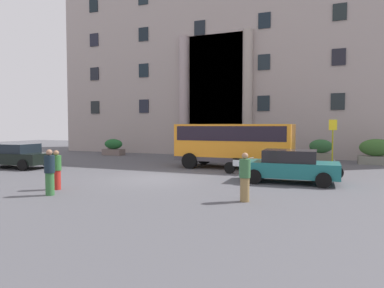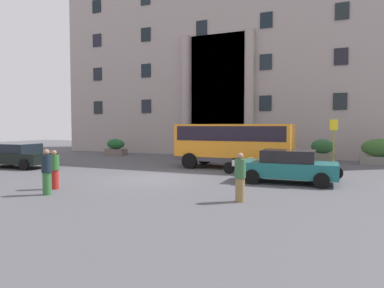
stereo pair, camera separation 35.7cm
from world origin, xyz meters
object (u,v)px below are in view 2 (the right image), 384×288
(motorcycle_far_end, at_px, (240,166))
(parked_compact_extra, at_px, (18,155))
(hedge_planter_west, at_px, (116,147))
(pedestrian_woman_with_bag, at_px, (240,177))
(hedge_planter_entrance_right, at_px, (322,152))
(orange_minibus, at_px, (235,142))
(hedge_planter_entrance_left, at_px, (244,151))
(hedge_planter_far_east, at_px, (379,152))
(hedge_planter_east, at_px, (190,150))
(motorcycle_near_kerb, at_px, (318,169))
(pedestrian_man_red_shirt, at_px, (47,172))
(pedestrian_child_trailing, at_px, (54,170))
(bus_stop_sign, at_px, (334,139))
(parked_sedan_far, at_px, (288,166))

(motorcycle_far_end, bearing_deg, parked_compact_extra, -158.14)
(hedge_planter_west, xyz_separation_m, pedestrian_woman_with_bag, (14.41, -13.37, 0.14))
(hedge_planter_entrance_right, xyz_separation_m, parked_compact_extra, (-16.41, -9.86, -0.02))
(orange_minibus, distance_m, motorcycle_far_end, 2.93)
(hedge_planter_entrance_left, height_order, pedestrian_woman_with_bag, pedestrian_woman_with_bag)
(hedge_planter_far_east, bearing_deg, hedge_planter_east, -178.74)
(hedge_planter_west, relative_size, hedge_planter_entrance_right, 1.13)
(parked_compact_extra, relative_size, motorcycle_near_kerb, 2.07)
(hedge_planter_west, distance_m, hedge_planter_entrance_left, 10.95)
(pedestrian_man_red_shirt, distance_m, pedestrian_child_trailing, 1.12)
(hedge_planter_entrance_left, relative_size, motorcycle_near_kerb, 0.99)
(hedge_planter_entrance_left, relative_size, hedge_planter_entrance_right, 1.32)
(parked_compact_extra, xyz_separation_m, pedestrian_child_trailing, (7.33, -4.50, 0.03))
(hedge_planter_east, distance_m, pedestrian_child_trailing, 14.16)
(hedge_planter_east, relative_size, hedge_planter_entrance_right, 1.09)
(pedestrian_man_red_shirt, xyz_separation_m, pedestrian_child_trailing, (-0.59, 0.95, -0.06))
(bus_stop_sign, distance_m, parked_compact_extra, 18.41)
(pedestrian_woman_with_bag, bearing_deg, hedge_planter_far_east, -65.60)
(parked_sedan_far, bearing_deg, pedestrian_woman_with_bag, -103.14)
(hedge_planter_far_east, relative_size, motorcycle_far_end, 1.12)
(orange_minibus, xyz_separation_m, parked_compact_extra, (-11.87, -4.71, -0.82))
(orange_minibus, xyz_separation_m, motorcycle_far_end, (1.01, -2.52, -1.09))
(hedge_planter_entrance_left, relative_size, parked_sedan_far, 0.50)
(parked_sedan_far, bearing_deg, hedge_planter_far_east, 63.75)
(bus_stop_sign, bearing_deg, hedge_planter_west, 170.43)
(hedge_planter_east, relative_size, pedestrian_woman_with_bag, 1.06)
(hedge_planter_far_east, height_order, parked_sedan_far, hedge_planter_far_east)
(hedge_planter_east, relative_size, pedestrian_child_trailing, 1.11)
(parked_compact_extra, xyz_separation_m, pedestrian_man_red_shirt, (7.93, -5.46, 0.09))
(motorcycle_near_kerb, bearing_deg, hedge_planter_entrance_left, 118.82)
(orange_minibus, relative_size, pedestrian_child_trailing, 4.35)
(parked_sedan_far, bearing_deg, orange_minibus, 129.32)
(motorcycle_near_kerb, relative_size, pedestrian_man_red_shirt, 1.27)
(orange_minibus, distance_m, parked_compact_extra, 12.79)
(hedge_planter_entrance_left, distance_m, motorcycle_far_end, 7.84)
(parked_compact_extra, bearing_deg, motorcycle_near_kerb, 3.50)
(orange_minibus, height_order, bus_stop_sign, bus_stop_sign)
(hedge_planter_entrance_right, distance_m, pedestrian_woman_with_bag, 13.84)
(hedge_planter_west, height_order, hedge_planter_far_east, hedge_planter_far_east)
(pedestrian_man_red_shirt, bearing_deg, pedestrian_woman_with_bag, -178.15)
(hedge_planter_west, bearing_deg, parked_sedan_far, -30.24)
(hedge_planter_entrance_left, xyz_separation_m, pedestrian_man_red_shirt, (-3.16, -15.27, 0.15))
(parked_compact_extra, distance_m, pedestrian_child_trailing, 8.61)
(hedge_planter_entrance_right, bearing_deg, parked_compact_extra, -149.01)
(motorcycle_near_kerb, xyz_separation_m, pedestrian_woman_with_bag, (-2.03, -6.16, 0.34))
(hedge_planter_entrance_left, height_order, motorcycle_far_end, hedge_planter_entrance_left)
(motorcycle_near_kerb, bearing_deg, orange_minibus, 145.55)
(hedge_planter_far_east, height_order, parked_compact_extra, hedge_planter_far_east)
(hedge_planter_west, bearing_deg, motorcycle_far_end, -29.92)
(motorcycle_far_end, bearing_deg, pedestrian_man_red_shirt, -110.70)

